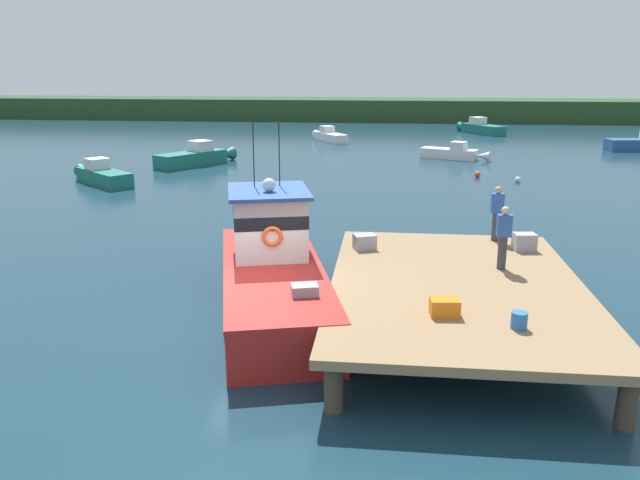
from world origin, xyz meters
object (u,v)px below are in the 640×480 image
(moored_boat_outer_mooring, at_px, (101,175))
(moored_boat_off_the_point, at_px, (329,136))
(moored_boat_mid_harbor, at_px, (454,153))
(crate_stack_near_edge, at_px, (365,242))
(deckhand_by_the_boat, at_px, (503,236))
(mooring_buoy_inshore, at_px, (518,180))
(crate_stack_mid_dock, at_px, (524,242))
(moored_boat_far_left, at_px, (480,128))
(main_fishing_boat, at_px, (272,267))
(mooring_buoy_channel_marker, at_px, (477,174))
(crate_single_by_cleat, at_px, (445,307))
(deckhand_further_back, at_px, (497,212))
(moored_boat_near_channel, at_px, (196,157))
(bait_bucket, at_px, (519,320))

(moored_boat_outer_mooring, relative_size, moored_boat_off_the_point, 0.99)
(moored_boat_mid_harbor, bearing_deg, moored_boat_off_the_point, 134.96)
(crate_stack_near_edge, relative_size, moored_boat_off_the_point, 0.13)
(deckhand_by_the_boat, height_order, mooring_buoy_inshore, deckhand_by_the_boat)
(crate_stack_mid_dock, relative_size, moored_boat_far_left, 0.11)
(crate_stack_mid_dock, distance_m, moored_boat_far_left, 43.98)
(moored_boat_mid_harbor, bearing_deg, moored_boat_far_left, 76.77)
(main_fishing_boat, xyz_separation_m, crate_stack_near_edge, (2.42, 1.40, 0.40))
(mooring_buoy_inshore, xyz_separation_m, mooring_buoy_channel_marker, (-1.99, 1.46, 0.01))
(crate_single_by_cleat, distance_m, deckhand_further_back, 6.39)
(crate_stack_mid_dock, relative_size, crate_stack_near_edge, 1.00)
(deckhand_by_the_boat, height_order, mooring_buoy_channel_marker, deckhand_by_the_boat)
(moored_boat_far_left, bearing_deg, moored_boat_outer_mooring, -129.82)
(main_fishing_boat, height_order, moored_boat_mid_harbor, main_fishing_boat)
(crate_stack_near_edge, distance_m, deckhand_by_the_boat, 3.89)
(crate_stack_near_edge, distance_m, moored_boat_near_channel, 25.16)
(mooring_buoy_channel_marker, bearing_deg, bait_bucket, -95.61)
(main_fishing_boat, bearing_deg, deckhand_further_back, 23.35)
(mooring_buoy_inshore, bearing_deg, mooring_buoy_channel_marker, 143.74)
(deckhand_by_the_boat, height_order, moored_boat_near_channel, deckhand_by_the_boat)
(main_fishing_boat, relative_size, bait_bucket, 29.24)
(moored_boat_near_channel, relative_size, moored_boat_far_left, 1.01)
(moored_boat_off_the_point, bearing_deg, mooring_buoy_inshore, -56.31)
(moored_boat_far_left, bearing_deg, main_fishing_boat, -104.19)
(deckhand_by_the_boat, xyz_separation_m, moored_boat_off_the_point, (-8.08, 37.76, -1.63))
(moored_boat_outer_mooring, distance_m, mooring_buoy_channel_marker, 21.08)
(crate_single_by_cleat, height_order, moored_boat_outer_mooring, crate_single_by_cleat)
(moored_boat_near_channel, distance_m, moored_boat_far_left, 30.21)
(crate_stack_near_edge, relative_size, deckhand_by_the_boat, 0.37)
(crate_stack_mid_dock, distance_m, deckhand_by_the_boat, 2.12)
(deckhand_by_the_boat, bearing_deg, crate_single_by_cleat, -117.09)
(deckhand_further_back, bearing_deg, moored_boat_outer_mooring, 143.35)
(main_fishing_boat, distance_m, crate_stack_mid_dock, 7.12)
(moored_boat_near_channel, bearing_deg, mooring_buoy_channel_marker, -9.02)
(deckhand_further_back, height_order, moored_boat_off_the_point, deckhand_further_back)
(crate_single_by_cleat, bearing_deg, moored_boat_mid_harbor, 84.29)
(main_fishing_boat, xyz_separation_m, moored_boat_mid_harbor, (7.43, 28.15, -0.59))
(bait_bucket, distance_m, moored_boat_off_the_point, 42.33)
(main_fishing_boat, relative_size, moored_boat_off_the_point, 2.11)
(crate_stack_near_edge, height_order, bait_bucket, crate_stack_near_edge)
(moored_boat_near_channel, height_order, moored_boat_off_the_point, moored_boat_near_channel)
(mooring_buoy_inshore, bearing_deg, moored_boat_near_channel, 167.73)
(crate_single_by_cleat, bearing_deg, mooring_buoy_inshore, 75.62)
(moored_boat_outer_mooring, bearing_deg, deckhand_by_the_boat, -42.08)
(moored_boat_off_the_point, relative_size, moored_boat_far_left, 0.83)
(deckhand_further_back, bearing_deg, moored_boat_near_channel, 126.66)
(main_fishing_boat, xyz_separation_m, crate_single_by_cleat, (4.28, -3.35, 0.37))
(moored_boat_near_channel, relative_size, moored_boat_mid_harbor, 1.21)
(crate_single_by_cleat, height_order, moored_boat_off_the_point, crate_single_by_cleat)
(crate_single_by_cleat, height_order, deckhand_by_the_boat, deckhand_by_the_boat)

